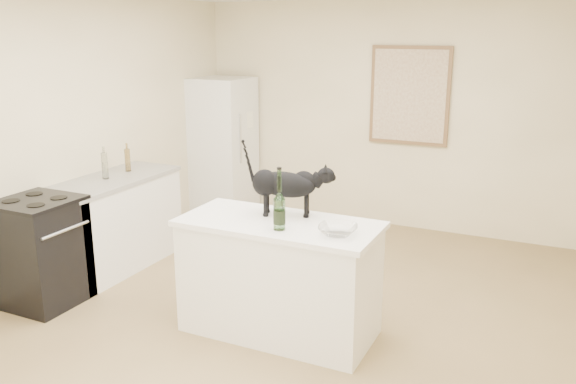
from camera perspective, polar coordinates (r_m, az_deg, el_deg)
The scene contains 16 objects.
floor at distance 5.02m, azimuth -0.83°, elevation -11.81°, with size 5.50×5.50×0.00m, color #92784D.
wall_back at distance 7.11m, azimuth 9.04°, elevation 7.14°, with size 4.50×4.50×0.00m, color #FDEEC4.
wall_left at distance 5.91m, azimuth -20.93°, elevation 4.68°, with size 5.50×5.50×0.00m, color #FDEEC4.
island_base at distance 4.63m, azimuth -0.83°, elevation -8.34°, with size 1.44×0.67×0.86m, color white.
island_top at distance 4.47m, azimuth -0.85°, elevation -3.05°, with size 1.50×0.70×0.04m, color white.
left_cabinets at distance 6.12m, azimuth -16.19°, elevation -3.00°, with size 0.60×1.40×0.86m, color white.
left_countertop at distance 6.00m, azimuth -16.51°, elevation 1.09°, with size 0.62×1.44×0.04m, color gray.
stove at distance 5.52m, azimuth -22.37°, elevation -5.36°, with size 0.60×0.60×0.90m, color black.
fridge at distance 7.61m, azimuth -6.24°, elevation 4.33°, with size 0.68×0.68×1.70m, color white.
artwork_frame at distance 6.97m, azimuth 11.45°, elevation 8.94°, with size 0.90×0.03×1.10m, color brown.
artwork_canvas at distance 6.95m, azimuth 11.41°, elevation 8.93°, with size 0.82×0.00×1.02m, color beige.
black_cat at distance 4.56m, azimuth -0.28°, elevation 0.41°, with size 0.62×0.19×0.43m, color black, non-canonical shape.
wine_bottle at distance 4.23m, azimuth -0.83°, elevation -1.01°, with size 0.09×0.09×0.40m, color #275B24.
glass_bowl at distance 4.19m, azimuth 4.75°, elevation -3.63°, with size 0.27×0.27×0.07m, color white.
fridge_paper at distance 7.44m, azimuth -3.74°, elevation 6.84°, with size 0.01×0.16×0.20m, color white.
counter_bottle_cluster at distance 6.06m, azimuth -16.08°, elevation 2.63°, with size 0.07×0.39×0.25m.
Camera 1 is at (1.98, -4.00, 2.29)m, focal length 37.49 mm.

